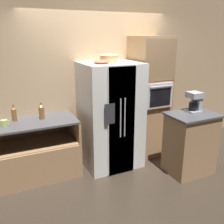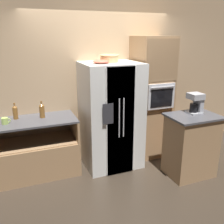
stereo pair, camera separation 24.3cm
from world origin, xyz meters
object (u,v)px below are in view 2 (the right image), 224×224
refrigerator (111,115)px  fruit_bowl (101,62)px  coffee_maker (196,102)px  bottle_tall (42,110)px  mug (5,121)px  wicker_basket (109,58)px  bottle_short (15,112)px  wall_oven (151,98)px

refrigerator → fruit_bowl: (-0.19, -0.07, 0.89)m
coffee_maker → bottle_tall: bearing=158.3°
fruit_bowl → bottle_tall: bearing=165.8°
mug → wicker_basket: bearing=0.7°
wicker_basket → bottle_short: (-1.46, 0.16, -0.77)m
bottle_short → mug: size_ratio=1.98×
wall_oven → fruit_bowl: 1.22m
bottle_tall → coffee_maker: bearing=-21.7°
refrigerator → bottle_short: bearing=171.0°
bottle_tall → bottle_short: size_ratio=1.04×
refrigerator → coffee_maker: refrigerator is taller
coffee_maker → refrigerator: bearing=147.1°
wicker_basket → refrigerator: bearing=-89.0°
refrigerator → mug: 1.62m
refrigerator → wicker_basket: size_ratio=5.70×
refrigerator → mug: (-1.61, 0.05, 0.09)m
fruit_bowl → mug: size_ratio=1.91×
bottle_tall → mug: (-0.53, -0.10, -0.07)m
refrigerator → coffee_maker: bearing=-32.9°
wicker_basket → fruit_bowl: 0.24m
wicker_basket → fruit_bowl: (-0.19, -0.14, -0.03)m
wall_oven → wicker_basket: bearing=-177.8°
bottle_tall → mug: bottle_tall is taller
refrigerator → bottle_tall: (-1.08, 0.15, 0.17)m
wicker_basket → bottle_short: size_ratio=1.21×
wicker_basket → bottle_short: 1.66m
bottle_tall → bottle_short: bottle_tall is taller
mug → coffee_maker: bearing=-15.8°
bottle_short → wall_oven: bearing=-3.2°
refrigerator → bottle_tall: size_ratio=6.62×
wicker_basket → coffee_maker: wicker_basket is taller
wicker_basket → fruit_bowl: bearing=-142.6°
fruit_bowl → mug: bearing=175.1°
refrigerator → bottle_short: 1.49m
bottle_short → coffee_maker: 2.75m
mug → coffee_maker: (2.72, -0.77, 0.20)m
wicker_basket → coffee_maker: 1.50m
fruit_bowl → coffee_maker: (1.30, -0.65, -0.60)m
refrigerator → bottle_tall: refrigerator is taller
fruit_bowl → bottle_tall: fruit_bowl is taller
wall_oven → bottle_tall: (-1.89, 0.05, -0.04)m
wicker_basket → mug: bearing=-179.3°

